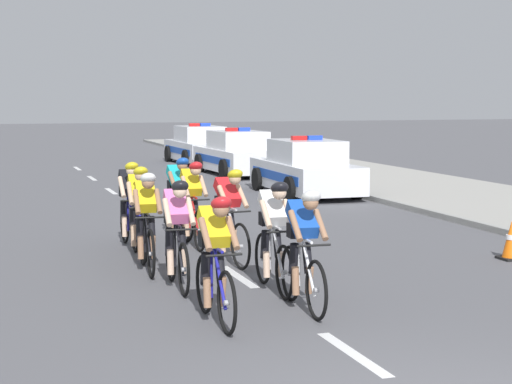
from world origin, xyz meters
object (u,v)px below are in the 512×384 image
at_px(cyclist_ninth, 130,203).
at_px(traffic_cone_mid, 511,241).
at_px(cyclist_second, 304,248).
at_px(police_car_third, 199,146).
at_px(cyclist_lead, 215,257).
at_px(police_car_nearest, 305,170).
at_px(cyclist_fifth, 146,220).
at_px(cyclist_tenth, 178,196).
at_px(cyclist_eighth, 192,203).
at_px(cyclist_fourth, 274,234).
at_px(cyclist_third, 177,232).
at_px(police_car_second, 237,155).
at_px(cyclist_seventh, 139,210).
at_px(cyclist_sixth, 229,215).

relative_size(cyclist_ninth, traffic_cone_mid, 2.69).
xyz_separation_m(cyclist_second, police_car_third, (4.67, 22.97, -0.11)).
bearing_deg(cyclist_lead, police_car_nearest, 63.83).
bearing_deg(cyclist_fifth, police_car_third, 73.22).
relative_size(cyclist_tenth, police_car_nearest, 0.39).
bearing_deg(cyclist_eighth, police_car_third, 75.01).
height_order(police_car_nearest, traffic_cone_mid, police_car_nearest).
bearing_deg(cyclist_tenth, cyclist_fourth, -87.51).
height_order(cyclist_third, police_car_nearest, police_car_nearest).
distance_m(cyclist_lead, cyclist_tenth, 6.14).
bearing_deg(police_car_second, traffic_cone_mid, -90.89).
height_order(cyclist_eighth, police_car_nearest, police_car_nearest).
distance_m(police_car_third, traffic_cone_mid, 20.93).
distance_m(cyclist_eighth, cyclist_tenth, 1.01).
xyz_separation_m(cyclist_fifth, cyclist_seventh, (0.10, 1.14, 0.00)).
relative_size(cyclist_fifth, cyclist_tenth, 1.00).
bearing_deg(police_car_nearest, cyclist_seventh, -128.00).
bearing_deg(cyclist_lead, cyclist_ninth, 90.56).
height_order(cyclist_fifth, cyclist_eighth, same).
xyz_separation_m(cyclist_third, police_car_second, (5.87, 16.26, -0.11)).
bearing_deg(cyclist_fifth, police_car_nearest, 55.37).
height_order(cyclist_ninth, traffic_cone_mid, cyclist_ninth).
xyz_separation_m(cyclist_third, cyclist_tenth, (0.99, 4.13, 0.00)).
bearing_deg(cyclist_second, cyclist_tenth, 92.05).
relative_size(cyclist_fifth, police_car_third, 0.39).
distance_m(cyclist_third, police_car_second, 17.29).
height_order(cyclist_fifth, police_car_third, police_car_third).
bearing_deg(cyclist_seventh, traffic_cone_mid, -19.61).
xyz_separation_m(cyclist_eighth, cyclist_ninth, (-1.05, 0.28, 0.00)).
bearing_deg(cyclist_fourth, cyclist_lead, -131.61).
relative_size(cyclist_fourth, police_car_second, 0.39).
distance_m(cyclist_third, cyclist_ninth, 3.39).
xyz_separation_m(cyclist_fifth, police_car_third, (6.04, 20.04, -0.11)).
xyz_separation_m(cyclist_tenth, traffic_cone_mid, (4.63, -3.76, -0.48)).
distance_m(cyclist_fourth, cyclist_fifth, 2.30).
distance_m(cyclist_seventh, police_car_nearest, 9.65).
relative_size(cyclist_second, cyclist_tenth, 1.00).
height_order(cyclist_lead, police_car_third, police_car_third).
relative_size(cyclist_lead, cyclist_third, 1.00).
bearing_deg(cyclist_sixth, cyclist_second, -89.42).
relative_size(police_car_nearest, police_car_third, 1.00).
relative_size(cyclist_fifth, cyclist_ninth, 1.00).
distance_m(cyclist_lead, traffic_cone_mid, 6.09).
height_order(cyclist_eighth, traffic_cone_mid, cyclist_eighth).
bearing_deg(cyclist_lead, police_car_third, 75.83).
bearing_deg(police_car_second, police_car_third, 90.00).
distance_m(cyclist_seventh, cyclist_eighth, 1.29).
bearing_deg(cyclist_eighth, cyclist_second, -87.60).
height_order(police_car_second, traffic_cone_mid, police_car_second).
xyz_separation_m(cyclist_third, cyclist_fourth, (1.19, -0.59, 0.00)).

